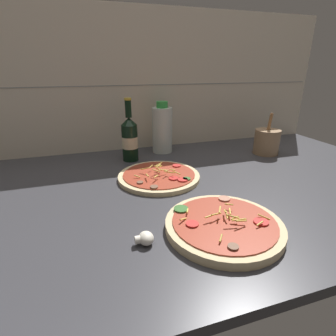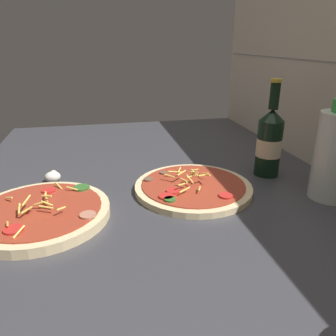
# 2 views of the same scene
# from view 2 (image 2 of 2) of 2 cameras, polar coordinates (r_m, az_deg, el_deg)

# --- Properties ---
(counter_slab) EXTENTS (1.60, 0.90, 0.03)m
(counter_slab) POSITION_cam_2_polar(r_m,az_deg,el_deg) (0.67, -0.15, -8.97)
(counter_slab) COLOR #38383D
(counter_slab) RESTS_ON ground
(pizza_near) EXTENTS (0.27, 0.27, 0.05)m
(pizza_near) POSITION_cam_2_polar(r_m,az_deg,el_deg) (0.69, -21.31, -7.32)
(pizza_near) COLOR beige
(pizza_near) RESTS_ON counter_slab
(pizza_far) EXTENTS (0.27, 0.27, 0.05)m
(pizza_far) POSITION_cam_2_polar(r_m,az_deg,el_deg) (0.76, 4.36, -3.34)
(pizza_far) COLOR beige
(pizza_far) RESTS_ON counter_slab
(beer_bottle) EXTENTS (0.06, 0.06, 0.24)m
(beer_bottle) POSITION_cam_2_polar(r_m,az_deg,el_deg) (0.86, 17.23, 4.43)
(beer_bottle) COLOR black
(beer_bottle) RESTS_ON counter_slab
(oil_bottle) EXTENTS (0.09, 0.09, 0.22)m
(oil_bottle) POSITION_cam_2_polar(r_m,az_deg,el_deg) (0.78, 27.12, 2.04)
(oil_bottle) COLOR silver
(oil_bottle) RESTS_ON counter_slab
(mushroom_left) EXTENTS (0.04, 0.04, 0.03)m
(mushroom_left) POSITION_cam_2_polar(r_m,az_deg,el_deg) (0.85, -19.43, -1.41)
(mushroom_left) COLOR white
(mushroom_left) RESTS_ON counter_slab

